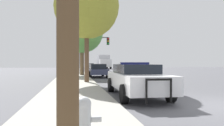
% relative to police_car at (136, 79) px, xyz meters
% --- Properties ---
extents(sidewalk_left, '(3.00, 110.00, 0.13)m').
position_rel_police_car_xyz_m(sidewalk_left, '(-2.72, -2.70, -0.70)').
color(sidewalk_left, '#99968C').
rests_on(sidewalk_left, ground_plane).
extents(police_car, '(2.08, 5.33, 1.48)m').
position_rel_police_car_xyz_m(police_car, '(0.00, 0.00, 0.00)').
color(police_car, white).
rests_on(police_car, ground_plane).
extents(fire_hydrant, '(0.62, 0.27, 0.76)m').
position_rel_police_car_xyz_m(fire_hydrant, '(-2.54, -5.43, -0.23)').
color(fire_hydrant, '#B7BCC1').
rests_on(fire_hydrant, sidewalk_left).
extents(traffic_light, '(3.75, 0.35, 4.52)m').
position_rel_police_car_xyz_m(traffic_light, '(-0.50, 17.05, 2.59)').
color(traffic_light, '#424247').
rests_on(traffic_light, sidewalk_left).
extents(car_background_distant, '(2.17, 4.06, 1.23)m').
position_rel_police_car_xyz_m(car_background_distant, '(1.14, 40.93, -0.09)').
color(car_background_distant, '#333856').
rests_on(car_background_distant, ground_plane).
extents(car_background_oncoming, '(2.04, 4.16, 1.23)m').
position_rel_police_car_xyz_m(car_background_oncoming, '(5.10, 23.70, -0.08)').
color(car_background_oncoming, '#B7B7BC').
rests_on(car_background_oncoming, ground_plane).
extents(car_background_midblock, '(1.97, 4.71, 1.32)m').
position_rel_police_car_xyz_m(car_background_midblock, '(-0.38, 12.51, -0.06)').
color(car_background_midblock, '#333856').
rests_on(car_background_midblock, ground_plane).
extents(box_truck, '(2.89, 6.72, 3.14)m').
position_rel_police_car_xyz_m(box_truck, '(4.09, 40.75, 0.91)').
color(box_truck, silver).
rests_on(box_truck, ground_plane).
extents(tree_sidewalk_mid, '(4.58, 4.58, 6.92)m').
position_rel_police_car_xyz_m(tree_sidewalk_mid, '(-1.81, 14.37, 3.97)').
color(tree_sidewalk_mid, brown).
rests_on(tree_sidewalk_mid, sidewalk_left).
extents(tree_sidewalk_near, '(4.49, 4.49, 7.47)m').
position_rel_police_car_xyz_m(tree_sidewalk_near, '(-1.81, 5.89, 4.58)').
color(tree_sidewalk_near, brown).
rests_on(tree_sidewalk_near, sidewalk_left).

